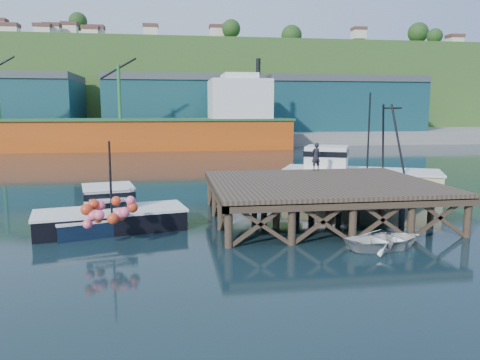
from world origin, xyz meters
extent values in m
plane|color=black|center=(0.00, 0.00, 0.00)|extent=(300.00, 300.00, 0.00)
cube|color=brown|center=(5.50, 0.00, 2.00)|extent=(12.00, 10.00, 0.25)
cube|color=#473828|center=(5.50, -4.85, 1.75)|extent=(12.00, 0.30, 0.35)
cylinder|color=#473828|center=(-0.20, -4.70, 0.80)|extent=(0.36, 0.36, 2.60)
cylinder|color=#473828|center=(11.20, -4.70, 0.80)|extent=(0.36, 0.36, 2.60)
cylinder|color=#473828|center=(-0.20, 4.70, 0.80)|extent=(0.36, 0.36, 2.60)
cylinder|color=#473828|center=(11.20, 4.70, 0.80)|extent=(0.36, 0.36, 2.60)
cube|color=gray|center=(0.00, 70.00, 1.00)|extent=(160.00, 40.00, 2.00)
cube|color=#17404D|center=(0.00, 65.00, 6.50)|extent=(28.00, 16.00, 9.00)
cube|color=#17404D|center=(30.00, 65.00, 6.50)|extent=(30.00, 16.00, 9.00)
cube|color=#C94D12|center=(-12.00, 48.00, 2.20)|extent=(55.00, 9.50, 4.40)
cube|color=#26592D|center=(-12.00, 48.00, 4.50)|extent=(55.50, 10.00, 0.30)
cube|color=silver|center=(8.00, 48.00, 7.50)|extent=(9.00, 9.00, 6.00)
cube|color=silver|center=(8.00, 48.00, 10.80)|extent=(5.00, 7.00, 1.20)
cylinder|color=black|center=(11.00, 48.00, 12.50)|extent=(0.70, 0.70, 2.50)
cube|color=#2D511E|center=(0.00, 100.00, 11.00)|extent=(220.00, 50.00, 22.00)
cube|color=black|center=(-5.66, -1.35, 0.39)|extent=(5.34, 3.31, 0.78)
cube|color=silver|center=(-5.66, -1.35, 0.80)|extent=(5.45, 3.38, 0.10)
cube|color=silver|center=(-5.95, -0.50, 1.17)|extent=(2.07, 2.07, 0.78)
cube|color=black|center=(-5.95, -0.50, 1.34)|extent=(2.18, 2.18, 0.26)
cylinder|color=black|center=(-5.51, -1.83, 1.99)|extent=(0.10, 0.10, 2.43)
cube|color=black|center=(-5.66, -0.92, 0.50)|extent=(7.58, 4.06, 1.00)
cube|color=silver|center=(-5.66, -0.92, 1.02)|extent=(7.73, 4.14, 0.13)
cube|color=silver|center=(-5.93, 0.34, 1.49)|extent=(2.82, 2.82, 1.00)
cube|color=black|center=(-5.93, 0.34, 1.71)|extent=(2.98, 2.98, 0.33)
cylinder|color=black|center=(-5.52, -1.63, 2.76)|extent=(0.10, 0.10, 3.54)
sphere|color=#FF5D7C|center=(-5.92, -4.01, 1.22)|extent=(0.46, 0.46, 0.46)
sphere|color=#FF5D7C|center=(-4.92, -3.79, 1.44)|extent=(0.46, 0.46, 0.46)
sphere|color=red|center=(-5.36, -4.35, 1.66)|extent=(0.46, 0.46, 0.46)
cube|color=beige|center=(10.56, 6.50, 0.86)|extent=(11.05, 7.71, 1.72)
cube|color=silver|center=(10.56, 6.50, 1.77)|extent=(11.31, 7.96, 0.14)
cube|color=silver|center=(8.17, 6.50, 2.58)|extent=(3.72, 3.63, 1.72)
cube|color=black|center=(8.17, 6.50, 2.96)|extent=(3.85, 3.76, 0.38)
cylinder|color=black|center=(11.03, 6.50, 4.30)|extent=(0.12, 0.12, 5.73)
imported|color=white|center=(6.59, -5.80, 0.38)|extent=(4.03, 3.19, 0.75)
imported|color=black|center=(6.59, 4.40, 3.02)|extent=(0.75, 0.60, 1.78)
camera|label=1|loc=(-2.64, -24.45, 6.02)|focal=35.00mm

